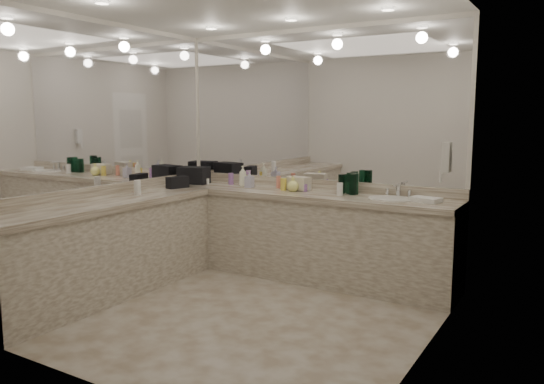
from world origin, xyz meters
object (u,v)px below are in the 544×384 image
Objects in this scene: soap_bottle_b at (249,179)px; cream_cosmetic_case at (299,184)px; soap_bottle_c at (293,184)px; wall_phone at (447,157)px; black_toiletry_bag at (194,176)px; soap_bottle_a at (243,176)px; sink at (391,200)px; hand_towel at (425,199)px.

cream_cosmetic_case is at bearing 8.47° from soap_bottle_b.
cream_cosmetic_case is 0.12m from soap_bottle_c.
wall_phone is 3.00m from black_toiletry_bag.
wall_phone is 1.05× the size of soap_bottle_a.
soap_bottle_a reaches higher than sink.
soap_bottle_c is (-1.04, -0.03, 0.08)m from sink.
soap_bottle_a is at bearing 172.31° from soap_bottle_c.
soap_bottle_c is (1.29, 0.03, -0.02)m from black_toiletry_bag.
soap_bottle_b is at bearing 167.14° from wall_phone.
cream_cosmetic_case is at bearing 85.97° from soap_bottle_c.
soap_bottle_b reaches higher than sink.
black_toiletry_bag is 1.82× the size of soap_bottle_b.
soap_bottle_a is 1.44× the size of soap_bottle_c.
soap_bottle_b is (0.13, -0.06, -0.02)m from soap_bottle_a.
wall_phone is 1.51× the size of soap_bottle_c.
soap_bottle_b is at bearing 176.96° from soap_bottle_c.
cream_cosmetic_case is (-1.04, 0.09, 0.07)m from sink.
black_toiletry_bag is 1.28× the size of hand_towel.
hand_towel is (0.32, -0.00, 0.03)m from sink.
soap_bottle_a is at bearing 166.36° from wall_phone.
sink is 1.83× the size of wall_phone.
wall_phone reaches higher than soap_bottle_c.
hand_towel is 1.14× the size of soap_bottle_a.
black_toiletry_bag is 1.31m from cream_cosmetic_case.
wall_phone is 1.79m from cream_cosmetic_case.
cream_cosmetic_case reaches higher than sink.
sink is at bearing 3.69° from cream_cosmetic_case.
soap_bottle_a reaches higher than hand_towel.
hand_towel is 1.64× the size of soap_bottle_c.
black_toiletry_bag is at bearing -175.42° from soap_bottle_b.
sink is 2.76× the size of soap_bottle_c.
black_toiletry_bag reaches higher than cream_cosmetic_case.
soap_bottle_a is 0.70m from soap_bottle_c.
soap_bottle_a is at bearing 11.45° from black_toiletry_bag.
black_toiletry_bag reaches higher than soap_bottle_c.
soap_bottle_a is at bearing 177.78° from sink.
black_toiletry_bag is (-2.34, -0.05, 0.10)m from sink.
soap_bottle_c is (-1.37, -0.02, 0.06)m from hand_towel.
soap_bottle_a reaches higher than soap_bottle_b.
wall_phone is at bearing -16.04° from soap_bottle_c.
black_toiletry_bag is 1.29m from soap_bottle_c.
soap_bottle_b reaches higher than hand_towel.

